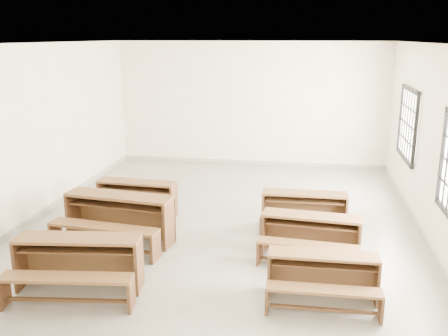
% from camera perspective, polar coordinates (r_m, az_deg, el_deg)
% --- Properties ---
extents(room, '(8.50, 8.50, 3.20)m').
position_cam_1_polar(room, '(8.79, 0.58, 7.19)').
color(room, gray).
rests_on(room, ground).
extents(desk_set_0, '(1.75, 1.05, 0.75)m').
position_cam_1_polar(desk_set_0, '(7.00, -16.37, -10.09)').
color(desk_set_0, brown).
rests_on(desk_set_0, ground).
extents(desk_set_1, '(1.90, 1.14, 0.81)m').
position_cam_1_polar(desk_set_1, '(8.40, -12.01, -5.29)').
color(desk_set_1, brown).
rests_on(desk_set_1, ground).
extents(desk_set_2, '(1.54, 0.86, 0.67)m').
position_cam_1_polar(desk_set_2, '(9.56, -10.01, -3.19)').
color(desk_set_2, brown).
rests_on(desk_set_2, ground).
extents(desk_set_3, '(1.41, 0.75, 0.63)m').
position_cam_1_polar(desk_set_3, '(6.64, 11.21, -11.80)').
color(desk_set_3, brown).
rests_on(desk_set_3, ground).
extents(desk_set_4, '(1.55, 0.90, 0.67)m').
position_cam_1_polar(desk_set_4, '(7.81, 9.88, -7.36)').
color(desk_set_4, brown).
rests_on(desk_set_4, ground).
extents(desk_set_5, '(1.49, 0.79, 0.67)m').
position_cam_1_polar(desk_set_5, '(8.89, 9.14, -4.56)').
color(desk_set_5, brown).
rests_on(desk_set_5, ground).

